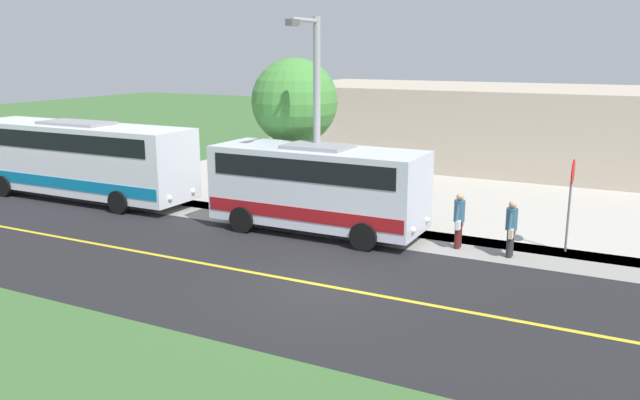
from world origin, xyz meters
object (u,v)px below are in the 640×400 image
(stop_sign, at_px, (571,189))
(commercial_building, at_px, (504,125))
(street_light_pole, at_px, (315,114))
(pedestrian_with_bags, at_px, (511,227))
(tree_curbside, at_px, (295,102))
(pedestrian_waiting, at_px, (459,218))
(transit_bus_rear, at_px, (79,157))
(shuttle_bus_front, at_px, (318,185))

(stop_sign, bearing_deg, commercial_building, -161.27)
(street_light_pole, bearing_deg, commercial_building, 169.99)
(stop_sign, xyz_separation_m, street_light_pole, (1.24, -8.10, 2.01))
(pedestrian_with_bags, height_order, tree_curbside, tree_curbside)
(tree_curbside, bearing_deg, pedestrian_waiting, 71.21)
(pedestrian_with_bags, distance_m, pedestrian_waiting, 1.63)
(pedestrian_waiting, bearing_deg, street_light_pole, -89.21)
(pedestrian_with_bags, distance_m, stop_sign, 2.22)
(pedestrian_waiting, distance_m, stop_sign, 3.43)
(commercial_building, bearing_deg, transit_bus_rear, -39.26)
(pedestrian_with_bags, xyz_separation_m, stop_sign, (-1.33, 1.44, 1.04))
(shuttle_bus_front, bearing_deg, stop_sign, 101.21)
(transit_bus_rear, xyz_separation_m, tree_curbside, (-2.85, 8.64, 2.35))
(street_light_pole, bearing_deg, tree_curbside, -138.86)
(transit_bus_rear, height_order, street_light_pole, street_light_pole)
(stop_sign, distance_m, street_light_pole, 8.44)
(transit_bus_rear, height_order, pedestrian_waiting, transit_bus_rear)
(transit_bus_rear, distance_m, pedestrian_with_bags, 17.54)
(shuttle_bus_front, bearing_deg, pedestrian_with_bags, 92.04)
(transit_bus_rear, height_order, commercial_building, commercial_building)
(shuttle_bus_front, xyz_separation_m, stop_sign, (-1.55, 7.84, 0.31))
(pedestrian_with_bags, xyz_separation_m, commercial_building, (-16.63, -3.74, 1.15))
(shuttle_bus_front, relative_size, pedestrian_waiting, 4.17)
(stop_sign, height_order, street_light_pole, street_light_pole)
(stop_sign, bearing_deg, pedestrian_with_bags, -47.41)
(shuttle_bus_front, xyz_separation_m, pedestrian_waiting, (-0.39, 4.77, -0.70))
(pedestrian_waiting, distance_m, tree_curbside, 8.29)
(pedestrian_with_bags, bearing_deg, transit_bus_rear, -89.26)
(street_light_pole, bearing_deg, pedestrian_waiting, 90.79)
(street_light_pole, relative_size, commercial_building, 0.30)
(stop_sign, relative_size, tree_curbside, 0.50)
(shuttle_bus_front, relative_size, street_light_pole, 1.03)
(pedestrian_with_bags, relative_size, commercial_building, 0.07)
(stop_sign, distance_m, commercial_building, 16.16)
(commercial_building, bearing_deg, stop_sign, 18.73)
(pedestrian_waiting, bearing_deg, stop_sign, 110.81)
(shuttle_bus_front, bearing_deg, pedestrian_waiting, 94.64)
(shuttle_bus_front, relative_size, stop_sign, 2.56)
(tree_curbside, bearing_deg, pedestrian_with_bags, 73.52)
(shuttle_bus_front, distance_m, commercial_building, 17.07)
(street_light_pole, distance_m, tree_curbside, 3.37)
(tree_curbside, xyz_separation_m, commercial_building, (-14.00, 5.13, -2.04))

